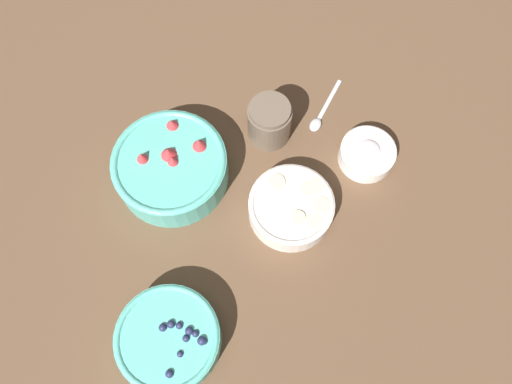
{
  "coord_description": "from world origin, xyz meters",
  "views": [
    {
      "loc": [
        0.2,
        0.27,
        0.89
      ],
      "look_at": [
        -0.02,
        0.02,
        0.04
      ],
      "focal_mm": 35.0,
      "sensor_mm": 36.0,
      "label": 1
    }
  ],
  "objects_px": {
    "bowl_bananas": "(291,207)",
    "bowl_cream": "(367,153)",
    "bowl_blueberries": "(169,339)",
    "bowl_strawberries": "(171,166)",
    "jar_chocolate": "(269,122)"
  },
  "relations": [
    {
      "from": "bowl_blueberries",
      "to": "jar_chocolate",
      "type": "xyz_separation_m",
      "value": [
        -0.4,
        -0.18,
        0.01
      ]
    },
    {
      "from": "bowl_strawberries",
      "to": "bowl_bananas",
      "type": "height_order",
      "value": "bowl_strawberries"
    },
    {
      "from": "bowl_strawberries",
      "to": "bowl_bananas",
      "type": "relative_size",
      "value": 1.36
    },
    {
      "from": "bowl_blueberries",
      "to": "bowl_bananas",
      "type": "height_order",
      "value": "bowl_blueberries"
    },
    {
      "from": "bowl_cream",
      "to": "bowl_blueberries",
      "type": "bearing_deg",
      "value": 1.66
    },
    {
      "from": "bowl_blueberries",
      "to": "bowl_bananas",
      "type": "bearing_deg",
      "value": -174.1
    },
    {
      "from": "bowl_cream",
      "to": "jar_chocolate",
      "type": "xyz_separation_m",
      "value": [
        0.1,
        -0.17,
        0.02
      ]
    },
    {
      "from": "bowl_bananas",
      "to": "bowl_blueberries",
      "type": "bearing_deg",
      "value": 5.9
    },
    {
      "from": "bowl_strawberries",
      "to": "bowl_bananas",
      "type": "distance_m",
      "value": 0.24
    },
    {
      "from": "bowl_strawberries",
      "to": "bowl_cream",
      "type": "relative_size",
      "value": 1.99
    },
    {
      "from": "bowl_bananas",
      "to": "bowl_cream",
      "type": "bearing_deg",
      "value": 174.53
    },
    {
      "from": "bowl_strawberries",
      "to": "jar_chocolate",
      "type": "xyz_separation_m",
      "value": [
        -0.2,
        0.06,
        0.0
      ]
    },
    {
      "from": "bowl_bananas",
      "to": "bowl_cream",
      "type": "xyz_separation_m",
      "value": [
        -0.19,
        0.02,
        -0.01
      ]
    },
    {
      "from": "bowl_strawberries",
      "to": "bowl_cream",
      "type": "bearing_deg",
      "value": 143.29
    },
    {
      "from": "bowl_bananas",
      "to": "bowl_strawberries",
      "type": "bearing_deg",
      "value": -60.9
    }
  ]
}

